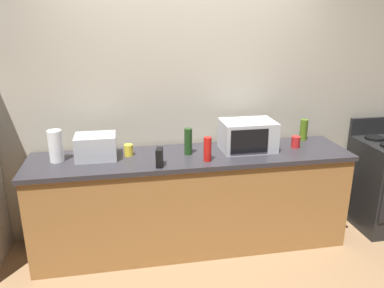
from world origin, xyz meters
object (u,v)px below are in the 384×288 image
at_px(microwave, 248,135).
at_px(bottle_hot_sauce, 208,149).
at_px(mug_yellow, 129,150).
at_px(bottle_wine, 188,141).
at_px(mug_red, 296,142).
at_px(cordless_phone, 159,157).
at_px(toaster_oven, 96,147).
at_px(bottle_olive_oil, 304,130).
at_px(paper_towel_roll, 56,146).

xyz_separation_m(microwave, bottle_hot_sauce, (-0.42, -0.22, -0.03)).
distance_m(bottle_hot_sauce, mug_yellow, 0.70).
xyz_separation_m(bottle_wine, mug_yellow, (-0.52, 0.06, -0.07)).
relative_size(microwave, mug_red, 4.58).
bearing_deg(microwave, cordless_phone, -162.23).
bearing_deg(mug_red, toaster_oven, 178.90).
height_order(microwave, bottle_olive_oil, microwave).
height_order(bottle_olive_oil, bottle_hot_sauce, bottle_hot_sauce).
bearing_deg(bottle_hot_sauce, mug_yellow, 158.67).
relative_size(toaster_oven, bottle_wine, 1.44).
relative_size(toaster_oven, cordless_phone, 2.27).
bearing_deg(bottle_hot_sauce, mug_red, 12.42).
height_order(bottle_hot_sauce, mug_yellow, bottle_hot_sauce).
bearing_deg(bottle_wine, mug_red, 0.18).
bearing_deg(bottle_hot_sauce, bottle_olive_oil, 20.81).
distance_m(microwave, cordless_phone, 0.87).
bearing_deg(paper_towel_roll, mug_red, -0.66).
relative_size(cordless_phone, bottle_olive_oil, 0.73).
xyz_separation_m(microwave, bottle_wine, (-0.55, -0.03, -0.02)).
height_order(mug_yellow, mug_red, mug_red).
height_order(paper_towel_roll, mug_red, paper_towel_roll).
bearing_deg(bottle_olive_oil, bottle_wine, -169.93).
distance_m(toaster_oven, mug_red, 1.81).
xyz_separation_m(bottle_hot_sauce, mug_yellow, (-0.65, 0.25, -0.05)).
relative_size(microwave, bottle_hot_sauce, 2.32).
xyz_separation_m(cordless_phone, mug_yellow, (-0.24, 0.30, -0.03)).
relative_size(microwave, bottle_olive_oil, 2.33).
relative_size(microwave, toaster_oven, 1.41).
distance_m(microwave, toaster_oven, 1.34).
bearing_deg(paper_towel_roll, bottle_olive_oil, 4.55).
distance_m(bottle_hot_sauce, mug_red, 0.91).
bearing_deg(toaster_oven, cordless_phone, -28.47).
distance_m(bottle_wine, mug_red, 1.02).
xyz_separation_m(bottle_wine, bottle_olive_oil, (1.19, 0.21, -0.02)).
relative_size(bottle_wine, mug_red, 2.26).
height_order(bottle_hot_sauce, mug_red, bottle_hot_sauce).
distance_m(microwave, bottle_hot_sauce, 0.47).
bearing_deg(paper_towel_roll, bottle_wine, -1.43).
distance_m(cordless_phone, bottle_wine, 0.37).
height_order(toaster_oven, mug_yellow, toaster_oven).
bearing_deg(toaster_oven, paper_towel_roll, -178.23).
xyz_separation_m(toaster_oven, mug_red, (1.81, -0.03, -0.05)).
distance_m(cordless_phone, bottle_hot_sauce, 0.41).
distance_m(toaster_oven, bottle_olive_oil, 1.99).
bearing_deg(bottle_olive_oil, toaster_oven, -174.99).
relative_size(bottle_olive_oil, mug_yellow, 2.06).
distance_m(microwave, bottle_wine, 0.55).
xyz_separation_m(toaster_oven, bottle_hot_sauce, (0.92, -0.23, -0.00)).
distance_m(cordless_phone, mug_red, 1.32).
relative_size(microwave, bottle_wine, 2.03).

